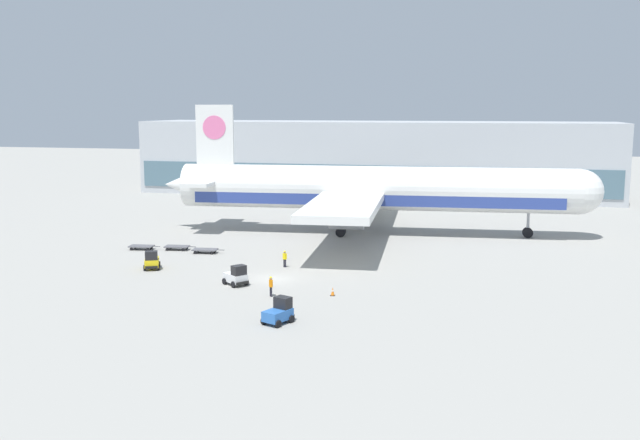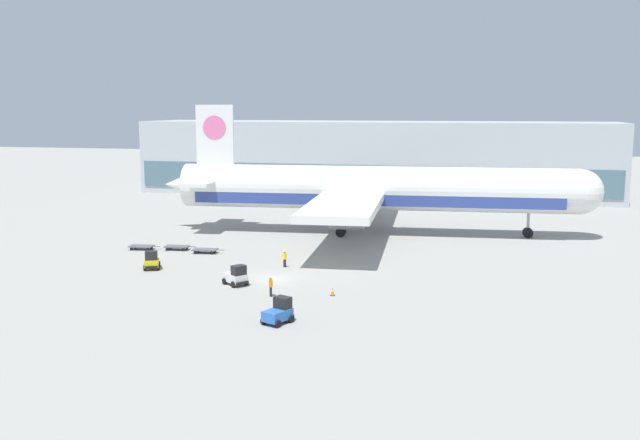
# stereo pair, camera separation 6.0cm
# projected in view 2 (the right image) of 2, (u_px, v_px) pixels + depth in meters

# --- Properties ---
(ground_plane) EXTENTS (400.00, 400.00, 0.00)m
(ground_plane) POSITION_uv_depth(u_px,v_px,m) (273.00, 279.00, 69.76)
(ground_plane) COLOR #9E9B93
(terminal_building) EXTENTS (90.00, 18.20, 14.00)m
(terminal_building) POSITION_uv_depth(u_px,v_px,m) (374.00, 158.00, 137.66)
(terminal_building) COLOR #B2B7BC
(terminal_building) RESTS_ON ground_plane
(airplane_main) EXTENTS (58.05, 48.53, 17.00)m
(airplane_main) POSITION_uv_depth(u_px,v_px,m) (369.00, 190.00, 94.27)
(airplane_main) COLOR white
(airplane_main) RESTS_ON ground_plane
(baggage_tug_foreground) EXTENTS (2.80, 2.65, 2.00)m
(baggage_tug_foreground) POSITION_uv_depth(u_px,v_px,m) (236.00, 276.00, 67.12)
(baggage_tug_foreground) COLOR silver
(baggage_tug_foreground) RESTS_ON ground_plane
(baggage_tug_mid) EXTENTS (2.42, 2.80, 2.00)m
(baggage_tug_mid) POSITION_uv_depth(u_px,v_px,m) (152.00, 261.00, 73.85)
(baggage_tug_mid) COLOR yellow
(baggage_tug_mid) RESTS_ON ground_plane
(baggage_tug_far) EXTENTS (2.36, 2.79, 2.00)m
(baggage_tug_far) POSITION_uv_depth(u_px,v_px,m) (279.00, 312.00, 55.30)
(baggage_tug_far) COLOR #2D66B7
(baggage_tug_far) RESTS_ON ground_plane
(baggage_dolly_lead) EXTENTS (3.77, 1.83, 0.48)m
(baggage_dolly_lead) POSITION_uv_depth(u_px,v_px,m) (142.00, 246.00, 84.12)
(baggage_dolly_lead) COLOR #56565B
(baggage_dolly_lead) RESTS_ON ground_plane
(baggage_dolly_second) EXTENTS (3.77, 1.83, 0.48)m
(baggage_dolly_second) POSITION_uv_depth(u_px,v_px,m) (177.00, 247.00, 83.93)
(baggage_dolly_second) COLOR #56565B
(baggage_dolly_second) RESTS_ON ground_plane
(baggage_dolly_third) EXTENTS (3.77, 1.83, 0.48)m
(baggage_dolly_third) POSITION_uv_depth(u_px,v_px,m) (205.00, 250.00, 82.08)
(baggage_dolly_third) COLOR #56565B
(baggage_dolly_third) RESTS_ON ground_plane
(ground_crew_near) EXTENTS (0.41, 0.44, 1.83)m
(ground_crew_near) POSITION_uv_depth(u_px,v_px,m) (271.00, 285.00, 63.05)
(ground_crew_near) COLOR black
(ground_crew_near) RESTS_ON ground_plane
(ground_crew_far) EXTENTS (0.53, 0.35, 1.78)m
(ground_crew_far) POSITION_uv_depth(u_px,v_px,m) (285.00, 257.00, 74.71)
(ground_crew_far) COLOR black
(ground_crew_far) RESTS_ON ground_plane
(traffic_cone_near) EXTENTS (0.40, 0.40, 0.77)m
(traffic_cone_near) POSITION_uv_depth(u_px,v_px,m) (333.00, 291.00, 63.48)
(traffic_cone_near) COLOR black
(traffic_cone_near) RESTS_ON ground_plane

